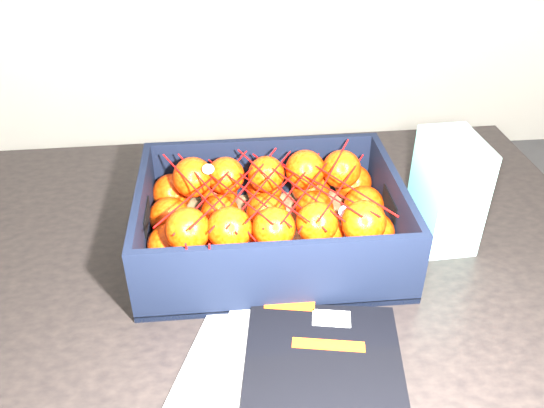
{
  "coord_description": "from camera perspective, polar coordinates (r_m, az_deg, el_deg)",
  "views": [
    {
      "loc": [
        -0.18,
        -0.72,
        1.36
      ],
      "look_at": [
        -0.11,
        0.01,
        0.86
      ],
      "focal_mm": 36.92,
      "sensor_mm": 36.0,
      "label": 1
    }
  ],
  "objects": [
    {
      "name": "produce_crate",
      "position": [
        0.96,
        -0.17,
        -2.49
      ],
      "size": [
        0.43,
        0.33,
        0.13
      ],
      "color": "olive",
      "rests_on": "table"
    },
    {
      "name": "retail_carton",
      "position": [
        1.0,
        17.44,
        1.28
      ],
      "size": [
        0.09,
        0.13,
        0.19
      ],
      "primitive_type": "cube",
      "rotation": [
        0.0,
        0.0,
        0.06
      ],
      "color": "white",
      "rests_on": "table"
    },
    {
      "name": "table",
      "position": [
        1.06,
        -0.12,
        -8.08
      ],
      "size": [
        1.21,
        0.82,
        0.75
      ],
      "color": "black",
      "rests_on": "ground"
    },
    {
      "name": "clementine_heap",
      "position": [
        0.94,
        -0.16,
        -1.16
      ],
      "size": [
        0.42,
        0.3,
        0.13
      ],
      "color": "red",
      "rests_on": "produce_crate"
    },
    {
      "name": "magazine_stack",
      "position": [
        0.76,
        1.63,
        -18.32
      ],
      "size": [
        0.36,
        0.36,
        0.02
      ],
      "color": "#B8B8B3",
      "rests_on": "table"
    },
    {
      "name": "mesh_net",
      "position": [
        0.9,
        -0.46,
        1.41
      ],
      "size": [
        0.36,
        0.29,
        0.09
      ],
      "color": "red",
      "rests_on": "clementine_heap"
    }
  ]
}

